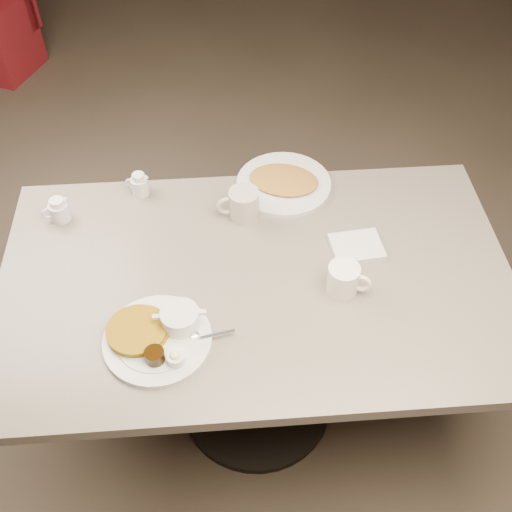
{
  "coord_description": "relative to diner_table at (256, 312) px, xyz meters",
  "views": [
    {
      "loc": [
        -0.09,
        -1.14,
        2.13
      ],
      "look_at": [
        0.0,
        0.02,
        0.82
      ],
      "focal_mm": 43.19,
      "sensor_mm": 36.0,
      "label": 1
    }
  ],
  "objects": [
    {
      "name": "diner_table",
      "position": [
        0.0,
        0.0,
        0.0
      ],
      "size": [
        1.5,
        0.9,
        0.75
      ],
      "color": "slate",
      "rests_on": "ground"
    },
    {
      "name": "hash_plate",
      "position": [
        0.12,
        0.39,
        0.18
      ],
      "size": [
        0.4,
        0.4,
        0.04
      ],
      "color": "silver",
      "rests_on": "diner_table"
    },
    {
      "name": "creamer_right",
      "position": [
        -0.35,
        0.39,
        0.21
      ],
      "size": [
        0.08,
        0.07,
        0.08
      ],
      "color": "silver",
      "rests_on": "diner_table"
    },
    {
      "name": "main_plate",
      "position": [
        -0.27,
        -0.19,
        0.19
      ],
      "size": [
        0.36,
        0.3,
        0.07
      ],
      "color": "silver",
      "rests_on": "diner_table"
    },
    {
      "name": "coffee_mug_far",
      "position": [
        -0.02,
        0.26,
        0.22
      ],
      "size": [
        0.14,
        0.1,
        0.1
      ],
      "color": "#B7AB98",
      "rests_on": "diner_table"
    },
    {
      "name": "napkin",
      "position": [
        0.31,
        0.09,
        0.18
      ],
      "size": [
        0.16,
        0.14,
        0.02
      ],
      "color": "silver",
      "rests_on": "diner_table"
    },
    {
      "name": "coffee_mug_near",
      "position": [
        0.24,
        -0.06,
        0.22
      ],
      "size": [
        0.14,
        0.12,
        0.09
      ],
      "color": "white",
      "rests_on": "diner_table"
    },
    {
      "name": "creamer_left",
      "position": [
        -0.6,
        0.29,
        0.21
      ],
      "size": [
        0.09,
        0.07,
        0.08
      ],
      "color": "silver",
      "rests_on": "diner_table"
    },
    {
      "name": "room",
      "position": [
        0.0,
        0.0,
        0.82
      ],
      "size": [
        7.04,
        8.04,
        2.84
      ],
      "color": "#4C3F33",
      "rests_on": "ground"
    }
  ]
}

